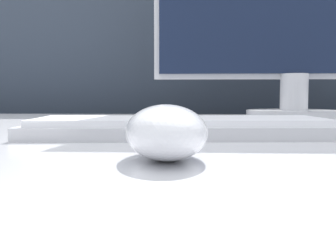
# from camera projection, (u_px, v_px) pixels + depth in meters

# --- Properties ---
(partition_panel) EXTENTS (5.00, 0.03, 1.15)m
(partition_panel) POSITION_uv_depth(u_px,v_px,m) (201.00, 175.00, 1.26)
(partition_panel) COLOR #333D4C
(partition_panel) RESTS_ON ground_plane
(computer_mouse_near) EXTENTS (0.08, 0.12, 0.05)m
(computer_mouse_near) POSITION_uv_depth(u_px,v_px,m) (166.00, 132.00, 0.32)
(computer_mouse_near) COLOR white
(computer_mouse_near) RESTS_ON desk
(keyboard) EXTENTS (0.40, 0.17, 0.02)m
(keyboard) POSITION_uv_depth(u_px,v_px,m) (180.00, 127.00, 0.51)
(keyboard) COLOR silver
(keyboard) RESTS_ON desk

